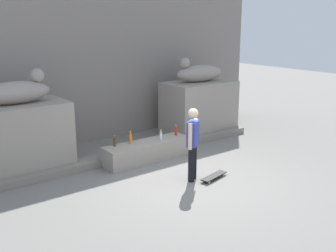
# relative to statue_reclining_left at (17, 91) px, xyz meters

# --- Properties ---
(ground_plane) EXTENTS (40.00, 40.00, 0.00)m
(ground_plane) POSITION_rel_statue_reclining_left_xyz_m (2.78, -2.93, -1.94)
(ground_plane) COLOR slate
(facade_wall) EXTENTS (11.98, 0.60, 5.07)m
(facade_wall) POSITION_rel_statue_reclining_left_xyz_m (2.78, 1.58, 0.59)
(facade_wall) COLOR gray
(facade_wall) RESTS_ON ground_plane
(pedestal_left) EXTENTS (2.24, 1.32, 1.66)m
(pedestal_left) POSITION_rel_statue_reclining_left_xyz_m (-0.04, -0.00, -1.11)
(pedestal_left) COLOR gray
(pedestal_left) RESTS_ON ground_plane
(pedestal_right) EXTENTS (2.24, 1.32, 1.66)m
(pedestal_right) POSITION_rel_statue_reclining_left_xyz_m (5.60, -0.00, -1.11)
(pedestal_right) COLOR gray
(pedestal_right) RESTS_ON ground_plane
(statue_reclining_left) EXTENTS (1.60, 0.57, 0.78)m
(statue_reclining_left) POSITION_rel_statue_reclining_left_xyz_m (0.00, 0.00, 0.00)
(statue_reclining_left) COLOR gray
(statue_reclining_left) RESTS_ON pedestal_left
(statue_reclining_right) EXTENTS (1.66, 0.79, 0.78)m
(statue_reclining_right) POSITION_rel_statue_reclining_left_xyz_m (5.57, 0.00, 0.00)
(statue_reclining_right) COLOR gray
(statue_reclining_right) RESTS_ON pedestal_right
(ledge_block) EXTENTS (2.37, 0.62, 0.51)m
(ledge_block) POSITION_rel_statue_reclining_left_xyz_m (2.78, -1.18, -1.69)
(ledge_block) COLOR gray
(ledge_block) RESTS_ON ground_plane
(skater) EXTENTS (0.46, 0.37, 1.67)m
(skater) POSITION_rel_statue_reclining_left_xyz_m (2.86, -2.88, -1.02)
(skater) COLOR black
(skater) RESTS_ON ground_plane
(skateboard) EXTENTS (0.82, 0.37, 0.08)m
(skateboard) POSITION_rel_statue_reclining_left_xyz_m (3.30, -3.13, -1.88)
(skateboard) COLOR black
(skateboard) RESTS_ON ground_plane
(bottle_orange) EXTENTS (0.08, 0.08, 0.31)m
(bottle_orange) POSITION_rel_statue_reclining_left_xyz_m (2.39, -1.02, -1.31)
(bottle_orange) COLOR orange
(bottle_orange) RESTS_ON ledge_block
(bottle_clear) EXTENTS (0.06, 0.06, 0.28)m
(bottle_clear) POSITION_rel_statue_reclining_left_xyz_m (3.17, -1.26, -1.32)
(bottle_clear) COLOR silver
(bottle_clear) RESTS_ON ledge_block
(bottle_brown) EXTENTS (0.07, 0.07, 0.27)m
(bottle_brown) POSITION_rel_statue_reclining_left_xyz_m (1.94, -1.00, -1.33)
(bottle_brown) COLOR #593314
(bottle_brown) RESTS_ON ledge_block
(bottle_red) EXTENTS (0.06, 0.06, 0.29)m
(bottle_red) POSITION_rel_statue_reclining_left_xyz_m (3.74, -1.16, -1.32)
(bottle_red) COLOR red
(bottle_red) RESTS_ON ledge_block
(stair_step) EXTENTS (7.88, 0.50, 0.18)m
(stair_step) POSITION_rel_statue_reclining_left_xyz_m (2.78, -0.68, -1.85)
(stair_step) COLOR gray
(stair_step) RESTS_ON ground_plane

